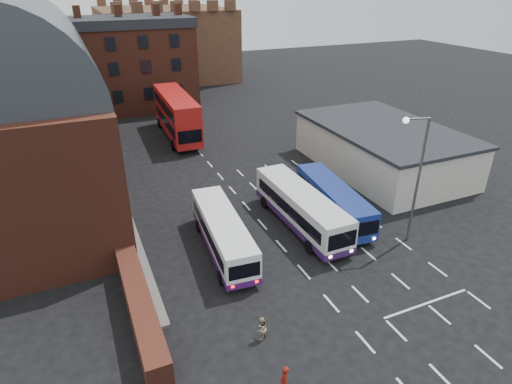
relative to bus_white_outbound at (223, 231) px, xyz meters
name	(u,v)px	position (x,y,z in m)	size (l,w,h in m)	color
ground	(324,295)	(3.86, -6.71, -1.53)	(180.00, 180.00, 0.00)	black
railway_station	(19,108)	(-11.64, 14.29, 6.10)	(12.00, 28.00, 16.00)	#602B1E
forecourt_wall	(141,309)	(-6.34, -4.71, -0.63)	(1.20, 10.00, 1.80)	#602B1E
cream_building	(382,147)	(18.86, 7.29, 0.62)	(10.40, 16.40, 4.25)	beige
brick_terrace	(110,70)	(-2.14, 39.29, 3.97)	(22.00, 10.00, 11.00)	brown
castle_keep	(164,43)	(9.86, 59.29, 4.47)	(22.00, 22.00, 12.00)	brown
bus_white_outbound	(223,231)	(0.00, 0.00, 0.00)	(2.97, 9.66, 2.60)	white
bus_white_inbound	(301,206)	(6.36, 0.76, 0.16)	(2.76, 10.54, 2.87)	silver
bus_blue	(333,199)	(9.37, 1.04, 0.00)	(3.15, 9.69, 2.60)	navy
bus_red_double	(177,115)	(3.07, 24.27, 1.14)	(3.54, 12.66, 5.03)	red
street_lamp	(416,170)	(12.15, -3.90, 3.95)	(1.81, 0.67, 9.09)	#56575B
pedestrian_red	(284,381)	(-1.36, -11.77, -0.70)	(0.61, 0.40, 1.67)	maroon
pedestrian_beige	(261,329)	(-0.92, -8.34, -0.85)	(0.66, 0.51, 1.36)	tan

